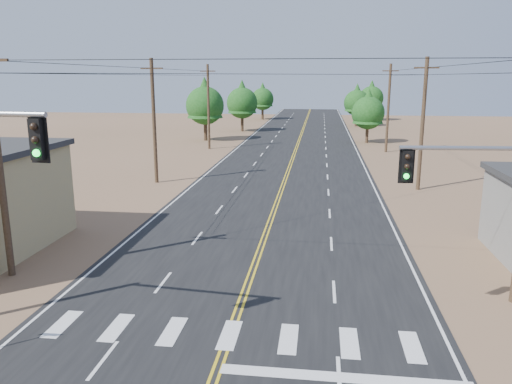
# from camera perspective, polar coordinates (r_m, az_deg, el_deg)

# --- Properties ---
(road) EXTENTS (15.00, 200.00, 0.02)m
(road) POSITION_cam_1_polar(r_m,az_deg,el_deg) (38.19, 2.87, 0.10)
(road) COLOR black
(road) RESTS_ON ground
(utility_pole_left_mid) EXTENTS (1.80, 0.30, 10.00)m
(utility_pole_left_mid) POSITION_cam_1_polar(r_m,az_deg,el_deg) (41.47, -11.58, 8.03)
(utility_pole_left_mid) COLOR #4C3826
(utility_pole_left_mid) RESTS_ON ground
(utility_pole_left_far) EXTENTS (1.80, 0.30, 10.00)m
(utility_pole_left_far) POSITION_cam_1_polar(r_m,az_deg,el_deg) (60.70, -5.46, 9.73)
(utility_pole_left_far) COLOR #4C3826
(utility_pole_left_far) RESTS_ON ground
(utility_pole_right_mid) EXTENTS (1.80, 0.30, 10.00)m
(utility_pole_right_mid) POSITION_cam_1_polar(r_m,az_deg,el_deg) (40.00, 18.50, 7.45)
(utility_pole_right_mid) COLOR #4C3826
(utility_pole_right_mid) RESTS_ON ground
(utility_pole_right_far) EXTENTS (1.80, 0.30, 10.00)m
(utility_pole_right_far) POSITION_cam_1_polar(r_m,az_deg,el_deg) (59.70, 14.89, 9.31)
(utility_pole_right_far) COLOR #4C3826
(utility_pole_right_far) RESTS_ON ground
(tree_left_near) EXTENTS (5.16, 5.16, 8.60)m
(tree_left_near) POSITION_cam_1_polar(r_m,az_deg,el_deg) (68.97, -5.87, 10.23)
(tree_left_near) COLOR #3F2D1E
(tree_left_near) RESTS_ON ground
(tree_left_mid) EXTENTS (4.89, 4.89, 8.15)m
(tree_left_mid) POSITION_cam_1_polar(r_m,az_deg,el_deg) (80.43, -1.60, 10.49)
(tree_left_mid) COLOR #3F2D1E
(tree_left_mid) RESTS_ON ground
(tree_left_far) EXTENTS (4.50, 4.50, 7.49)m
(tree_left_far) POSITION_cam_1_polar(r_m,az_deg,el_deg) (103.29, 0.76, 10.83)
(tree_left_far) COLOR #3F2D1E
(tree_left_far) RESTS_ON ground
(tree_right_near) EXTENTS (4.29, 4.29, 7.14)m
(tree_right_near) POSITION_cam_1_polar(r_m,az_deg,el_deg) (67.68, 12.70, 9.18)
(tree_right_near) COLOR #3F2D1E
(tree_right_near) RESTS_ON ground
(tree_right_mid) EXTENTS (4.47, 4.47, 7.45)m
(tree_right_mid) POSITION_cam_1_polar(r_m,az_deg,el_deg) (90.46, 11.46, 10.25)
(tree_right_mid) COLOR #3F2D1E
(tree_right_mid) RESTS_ON ground
(tree_right_far) EXTENTS (4.78, 4.78, 7.96)m
(tree_right_far) POSITION_cam_1_polar(r_m,az_deg,el_deg) (103.56, 13.06, 10.67)
(tree_right_far) COLOR #3F2D1E
(tree_right_far) RESTS_ON ground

